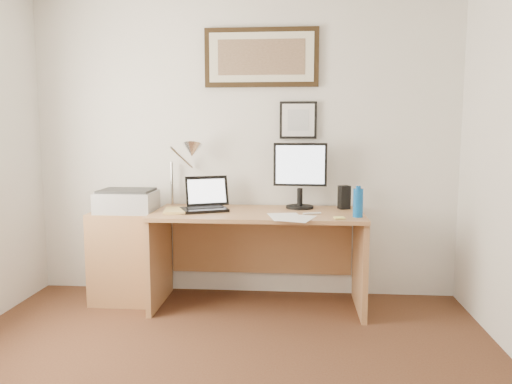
# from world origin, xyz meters

# --- Properties ---
(wall_back) EXTENTS (3.50, 0.02, 2.50)m
(wall_back) POSITION_xyz_m (0.00, 2.00, 1.25)
(wall_back) COLOR white
(wall_back) RESTS_ON ground
(side_cabinet) EXTENTS (0.50, 0.40, 0.73)m
(side_cabinet) POSITION_xyz_m (-0.92, 1.68, 0.36)
(side_cabinet) COLOR #9D6B42
(side_cabinet) RESTS_ON floor
(water_bottle) EXTENTS (0.07, 0.07, 0.21)m
(water_bottle) POSITION_xyz_m (0.88, 1.46, 0.85)
(water_bottle) COLOR #0C53A5
(water_bottle) RESTS_ON desk
(bottle_cap) EXTENTS (0.04, 0.04, 0.02)m
(bottle_cap) POSITION_xyz_m (0.88, 1.46, 0.97)
(bottle_cap) COLOR #0C53A5
(bottle_cap) RESTS_ON water_bottle
(speaker) EXTENTS (0.10, 0.10, 0.19)m
(speaker) POSITION_xyz_m (0.82, 1.82, 0.84)
(speaker) COLOR black
(speaker) RESTS_ON desk
(paper_sheet_a) EXTENTS (0.29, 0.36, 0.00)m
(paper_sheet_a) POSITION_xyz_m (0.37, 1.42, 0.75)
(paper_sheet_a) COLOR white
(paper_sheet_a) RESTS_ON desk
(paper_sheet_b) EXTENTS (0.28, 0.34, 0.00)m
(paper_sheet_b) POSITION_xyz_m (0.45, 1.35, 0.75)
(paper_sheet_b) COLOR white
(paper_sheet_b) RESTS_ON desk
(sticky_pad) EXTENTS (0.08, 0.08, 0.01)m
(sticky_pad) POSITION_xyz_m (0.75, 1.38, 0.76)
(sticky_pad) COLOR #F6EE74
(sticky_pad) RESTS_ON desk
(marker_pen) EXTENTS (0.14, 0.06, 0.02)m
(marker_pen) POSITION_xyz_m (0.56, 1.53, 0.76)
(marker_pen) COLOR white
(marker_pen) RESTS_ON desk
(book) EXTENTS (0.24, 0.29, 0.02)m
(book) POSITION_xyz_m (-0.56, 1.56, 0.76)
(book) COLOR #DFBE69
(book) RESTS_ON desk
(desk) EXTENTS (1.60, 0.70, 0.75)m
(desk) POSITION_xyz_m (0.15, 1.72, 0.51)
(desk) COLOR #9D6B42
(desk) RESTS_ON floor
(laptop) EXTENTS (0.41, 0.42, 0.26)m
(laptop) POSITION_xyz_m (-0.27, 1.67, 0.81)
(laptop) COLOR black
(laptop) RESTS_ON desk
(lcd_monitor) EXTENTS (0.42, 0.22, 0.52)m
(lcd_monitor) POSITION_xyz_m (0.47, 1.82, 1.04)
(lcd_monitor) COLOR black
(lcd_monitor) RESTS_ON desk
(printer) EXTENTS (0.44, 0.34, 0.18)m
(printer) POSITION_xyz_m (-0.89, 1.65, 0.82)
(printer) COLOR #A9AAAC
(printer) RESTS_ON side_cabinet
(desk_lamp) EXTENTS (0.29, 0.27, 0.53)m
(desk_lamp) POSITION_xyz_m (-0.41, 1.81, 1.19)
(desk_lamp) COLOR silver
(desk_lamp) RESTS_ON desk
(picture_large) EXTENTS (0.92, 0.04, 0.47)m
(picture_large) POSITION_xyz_m (0.15, 1.97, 1.95)
(picture_large) COLOR black
(picture_large) RESTS_ON wall_back
(picture_small) EXTENTS (0.30, 0.03, 0.30)m
(picture_small) POSITION_xyz_m (0.45, 1.97, 1.45)
(picture_small) COLOR black
(picture_small) RESTS_ON wall_back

